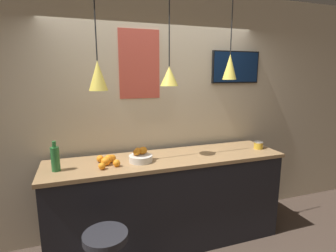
% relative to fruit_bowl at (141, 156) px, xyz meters
% --- Properties ---
extents(back_wall, '(8.00, 0.06, 2.90)m').
position_rel_fruit_bowl_xyz_m(back_wall, '(0.32, 0.47, 0.36)').
color(back_wall, beige).
rests_on(back_wall, ground_plane).
extents(service_counter, '(2.61, 0.66, 1.04)m').
position_rel_fruit_bowl_xyz_m(service_counter, '(0.32, 0.04, -0.57)').
color(service_counter, black).
rests_on(service_counter, ground_plane).
extents(fruit_bowl, '(0.25, 0.25, 0.15)m').
position_rel_fruit_bowl_xyz_m(fruit_bowl, '(0.00, 0.00, 0.00)').
color(fruit_bowl, beige).
rests_on(fruit_bowl, service_counter).
extents(orange_pile, '(0.21, 0.30, 0.09)m').
position_rel_fruit_bowl_xyz_m(orange_pile, '(-0.34, 0.02, -0.01)').
color(orange_pile, orange).
rests_on(orange_pile, service_counter).
extents(juice_bottle, '(0.08, 0.08, 0.29)m').
position_rel_fruit_bowl_xyz_m(juice_bottle, '(-0.82, -0.01, 0.07)').
color(juice_bottle, '#286B33').
rests_on(juice_bottle, service_counter).
extents(spread_jar, '(0.11, 0.11, 0.09)m').
position_rel_fruit_bowl_xyz_m(spread_jar, '(1.47, -0.01, -0.01)').
color(spread_jar, gold).
rests_on(spread_jar, service_counter).
extents(pendant_lamp_left, '(0.18, 0.18, 1.02)m').
position_rel_fruit_bowl_xyz_m(pendant_lamp_left, '(-0.39, -0.00, 0.83)').
color(pendant_lamp_left, black).
extents(pendant_lamp_middle, '(0.19, 0.19, 0.99)m').
position_rel_fruit_bowl_xyz_m(pendant_lamp_middle, '(0.32, -0.00, 0.83)').
color(pendant_lamp_middle, black).
extents(pendant_lamp_right, '(0.15, 0.15, 0.93)m').
position_rel_fruit_bowl_xyz_m(pendant_lamp_right, '(1.02, -0.00, 0.93)').
color(pendant_lamp_right, black).
extents(mounted_tv, '(0.67, 0.04, 0.41)m').
position_rel_fruit_bowl_xyz_m(mounted_tv, '(1.38, 0.42, 0.93)').
color(mounted_tv, black).
extents(wall_poster, '(0.47, 0.01, 0.77)m').
position_rel_fruit_bowl_xyz_m(wall_poster, '(0.11, 0.44, 0.95)').
color(wall_poster, '#C64C3D').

